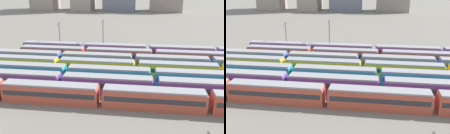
# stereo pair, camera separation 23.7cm
# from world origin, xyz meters

# --- Properties ---
(ground_plane) EXTENTS (600.00, 600.00, 0.00)m
(ground_plane) POSITION_xyz_m (0.00, 15.60, 0.00)
(ground_plane) COLOR slate
(train_track_0) EXTENTS (112.50, 3.06, 3.75)m
(train_track_0) POSITION_xyz_m (35.02, 0.00, 1.90)
(train_track_0) COLOR #BC4C38
(train_track_0) RESTS_ON ground_plane
(train_track_3) EXTENTS (112.50, 3.06, 3.75)m
(train_track_3) POSITION_xyz_m (40.76, 15.60, 1.90)
(train_track_3) COLOR yellow
(train_track_3) RESTS_ON ground_plane
(train_track_4) EXTENTS (74.70, 3.06, 3.75)m
(train_track_4) POSITION_xyz_m (20.88, 20.80, 1.90)
(train_track_4) COLOR #4C70BC
(train_track_4) RESTS_ON ground_plane
(train_track_5) EXTENTS (93.60, 3.06, 3.75)m
(train_track_5) POSITION_xyz_m (35.45, 26.00, 1.90)
(train_track_5) COLOR #BC4C38
(train_track_5) RESTS_ON ground_plane
(train_track_6) EXTENTS (93.60, 3.06, 3.75)m
(train_track_6) POSITION_xyz_m (33.81, 31.20, 1.90)
(train_track_6) COLOR #6B429E
(train_track_6) RESTS_ON ground_plane
(catenary_pole_1) EXTENTS (0.24, 3.20, 10.42)m
(catenary_pole_1) POSITION_xyz_m (10.82, 34.08, 5.77)
(catenary_pole_1) COLOR #4C4C51
(catenary_pole_1) RESTS_ON ground_plane
(catenary_pole_3) EXTENTS (0.24, 3.20, 9.38)m
(catenary_pole_3) POSITION_xyz_m (-2.82, 34.05, 5.23)
(catenary_pole_3) COLOR #4C4C51
(catenary_pole_3) RESTS_ON ground_plane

